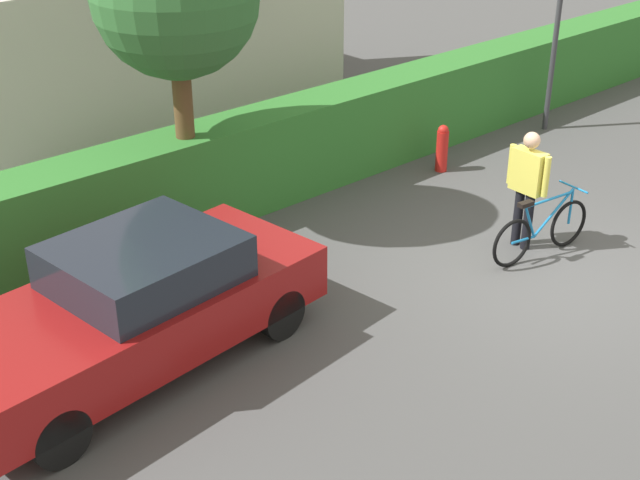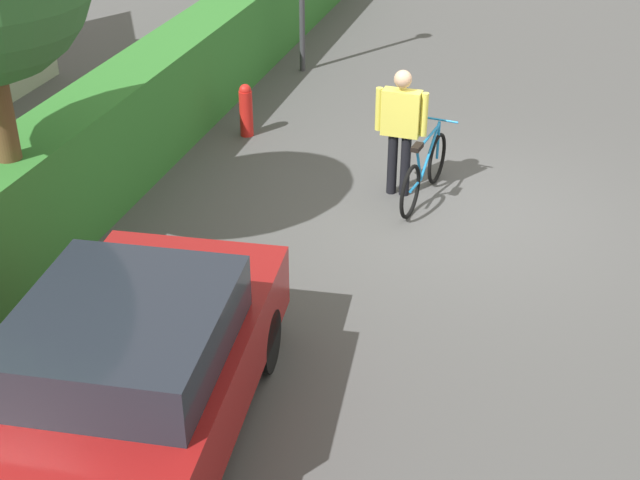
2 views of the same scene
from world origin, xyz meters
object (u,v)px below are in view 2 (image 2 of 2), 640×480
parked_car_near (122,392)px  bicycle (424,172)px  fire_hydrant (246,109)px  person_rider (401,123)px

parked_car_near → bicycle: bearing=-15.4°
fire_hydrant → person_rider: bearing=-116.6°
person_rider → fire_hydrant: (1.30, 2.59, -0.58)m
person_rider → fire_hydrant: 2.96m
person_rider → bicycle: bearing=-98.5°
bicycle → person_rider: size_ratio=1.04×
bicycle → person_rider: bearing=81.5°
person_rider → fire_hydrant: person_rider is taller
parked_car_near → fire_hydrant: parked_car_near is taller
fire_hydrant → parked_car_near: bearing=-168.1°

